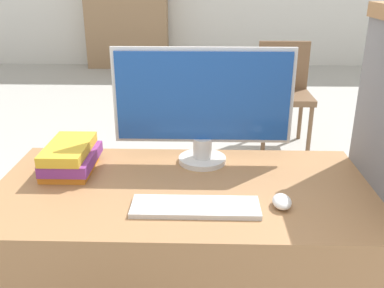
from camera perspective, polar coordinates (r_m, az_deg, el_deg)
desk at (r=1.68m, az=-1.15°, el=-17.13°), size 1.29×0.66×0.75m
carrel_divider at (r=1.59m, az=23.86°, el=-8.31°), size 0.07×0.60×1.34m
monitor at (r=1.58m, az=1.45°, el=5.46°), size 0.66×0.18×0.44m
keyboard at (r=1.33m, az=0.46°, el=-8.39°), size 0.40×0.13×0.02m
mouse at (r=1.37m, az=11.90°, el=-7.52°), size 0.06×0.09×0.04m
book_stack at (r=1.63m, az=-15.94°, el=-1.71°), size 0.17×0.27×0.10m
far_chair at (r=3.81m, az=12.18°, el=7.34°), size 0.44×0.44×0.89m
bookshelf_far at (r=7.11m, az=-8.76°, el=17.23°), size 1.29×0.32×1.80m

